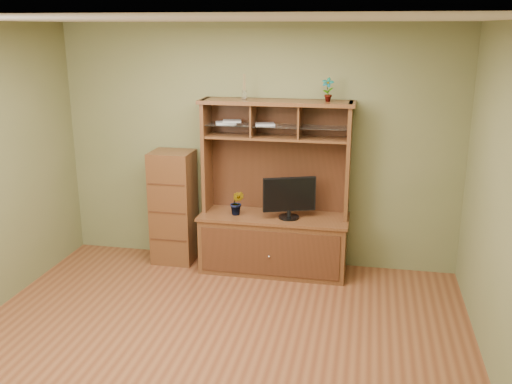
# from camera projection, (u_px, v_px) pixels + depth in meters

# --- Properties ---
(room) EXTENTS (4.54, 4.04, 2.74)m
(room) POSITION_uv_depth(u_px,v_px,m) (209.00, 197.00, 4.52)
(room) COLOR brown
(room) RESTS_ON ground
(media_hutch) EXTENTS (1.66, 0.61, 1.90)m
(media_hutch) POSITION_uv_depth(u_px,v_px,m) (274.00, 226.00, 6.33)
(media_hutch) COLOR #482A14
(media_hutch) RESTS_ON room
(monitor) EXTENTS (0.55, 0.24, 0.46)m
(monitor) POSITION_uv_depth(u_px,v_px,m) (289.00, 197.00, 6.12)
(monitor) COLOR black
(monitor) RESTS_ON media_hutch
(orchid_plant) EXTENTS (0.16, 0.13, 0.28)m
(orchid_plant) POSITION_uv_depth(u_px,v_px,m) (237.00, 203.00, 6.25)
(orchid_plant) COLOR #2A6121
(orchid_plant) RESTS_ON media_hutch
(top_plant) EXTENTS (0.14, 0.11, 0.25)m
(top_plant) POSITION_uv_depth(u_px,v_px,m) (328.00, 90.00, 5.88)
(top_plant) COLOR #3C6924
(top_plant) RESTS_ON media_hutch
(reed_diffuser) EXTENTS (0.05, 0.05, 0.27)m
(reed_diffuser) POSITION_uv_depth(u_px,v_px,m) (244.00, 90.00, 6.06)
(reed_diffuser) COLOR silver
(reed_diffuser) RESTS_ON media_hutch
(magazines) EXTENTS (0.68, 0.22, 0.04)m
(magazines) POSITION_uv_depth(u_px,v_px,m) (240.00, 123.00, 6.16)
(magazines) COLOR silver
(magazines) RESTS_ON media_hutch
(side_cabinet) EXTENTS (0.47, 0.43, 1.30)m
(side_cabinet) POSITION_uv_depth(u_px,v_px,m) (174.00, 207.00, 6.56)
(side_cabinet) COLOR #482A14
(side_cabinet) RESTS_ON room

